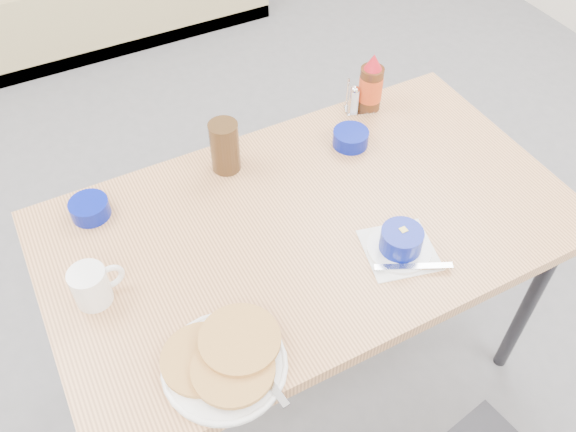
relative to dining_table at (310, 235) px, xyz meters
name	(u,v)px	position (x,y,z in m)	size (l,w,h in m)	color
ground	(341,422)	(0.00, -0.25, -0.70)	(6.00, 6.00, 0.00)	slate
dining_table	(310,235)	(0.00, 0.00, 0.00)	(1.40, 0.80, 0.76)	tan
pancake_plate	(225,360)	(-0.37, -0.28, 0.08)	(0.28, 0.29, 0.05)	white
coffee_mug	(92,285)	(-0.57, 0.02, 0.11)	(0.13, 0.09, 0.10)	white
grits_setting	(401,243)	(0.15, -0.20, 0.09)	(0.21, 0.22, 0.07)	white
creamer_bowl	(90,209)	(-0.51, 0.29, 0.09)	(0.10, 0.10, 0.05)	#051283
butter_bowl	(351,138)	(0.25, 0.21, 0.09)	(0.11, 0.11, 0.05)	#051283
amber_tumbler	(225,147)	(-0.11, 0.29, 0.14)	(0.08, 0.08, 0.16)	#3B2612
condiment_caddy	(360,100)	(0.37, 0.34, 0.10)	(0.10, 0.08, 0.11)	silver
syrup_bottle	(371,85)	(0.40, 0.34, 0.15)	(0.07, 0.07, 0.19)	#47230F
sugar_wrapper	(93,272)	(-0.56, 0.10, 0.06)	(0.04, 0.02, 0.00)	#D0454F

